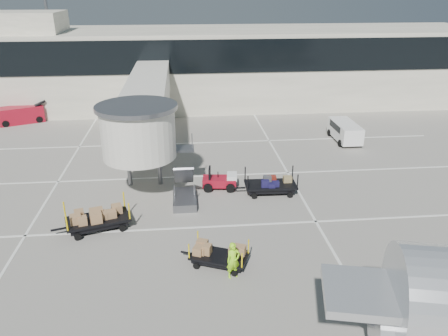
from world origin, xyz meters
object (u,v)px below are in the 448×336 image
Objects in this scene: suitcase_cart at (270,185)px; belt_loader at (21,115)px; ground_worker at (233,260)px; box_cart_far at (99,218)px; minivan at (344,130)px; box_cart_near at (218,256)px; baggage_tug at (220,181)px.

belt_loader reaches higher than suitcase_cart.
ground_worker is 0.39× the size of belt_loader.
box_cart_far reaches higher than minivan.
box_cart_far is 22.63m from minivan.
box_cart_near is (-4.03, -7.51, -0.05)m from suitcase_cart.
ground_worker is at bearing -123.14° from minivan.
ground_worker is (6.82, -5.00, 0.25)m from box_cart_far.
minivan is at bearing 43.16° from baggage_tug.
box_cart_far is 8.46m from ground_worker.
ground_worker is at bearing -79.44° from belt_loader.
box_cart_far is at bearing 169.63° from box_cart_near.
baggage_tug is 8.55m from box_cart_near.
box_cart_far is at bearing -86.32° from belt_loader.
box_cart_near is (-0.88, -8.50, -0.03)m from baggage_tug.
belt_loader is (-21.05, 17.63, 0.25)m from suitcase_cart.
suitcase_cart is 9.15m from ground_worker.
minivan reaches higher than suitcase_cart.
belt_loader is (-17.91, 16.64, 0.27)m from baggage_tug.
box_cart_near is at bearing 105.11° from ground_worker.
box_cart_far is at bearing -141.24° from baggage_tug.
belt_loader is at bearing 164.40° from minivan.
box_cart_near is 7.38m from box_cart_far.
belt_loader is (-10.84, 21.11, 0.15)m from box_cart_far.
box_cart_far is (-6.18, 4.02, 0.15)m from box_cart_near.
box_cart_far reaches higher than suitcase_cart.
box_cart_near is at bearing -126.05° from minivan.
box_cart_near is 1.86× the size of ground_worker.
baggage_tug reaches higher than box_cart_near.
box_cart_near is at bearing -89.54° from baggage_tug.
minivan is (12.32, 17.05, 0.46)m from box_cart_near.
ground_worker reaches higher than minivan.
ground_worker is at bearing -85.10° from baggage_tug.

